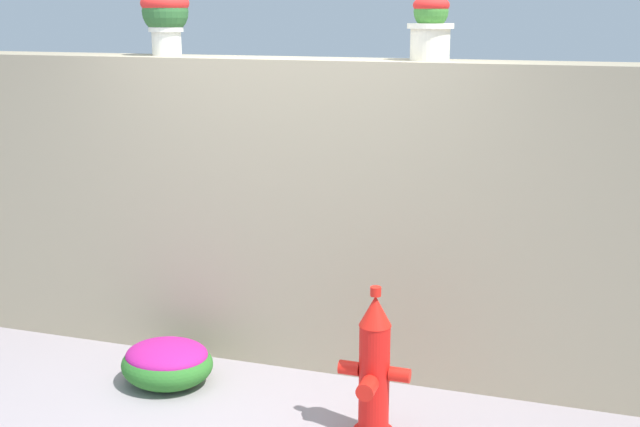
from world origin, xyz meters
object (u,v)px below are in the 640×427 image
(potted_plant_1, at_px, (165,13))
(potted_plant_2, at_px, (431,24))
(fire_hydrant, at_px, (374,370))
(flower_bush_left, at_px, (167,362))

(potted_plant_1, xyz_separation_m, potted_plant_2, (1.77, -0.02, -0.06))
(potted_plant_1, distance_m, fire_hydrant, 2.69)
(potted_plant_2, xyz_separation_m, flower_bush_left, (-1.49, -0.67, -2.08))
(potted_plant_1, relative_size, fire_hydrant, 0.50)
(fire_hydrant, height_order, flower_bush_left, fire_hydrant)
(potted_plant_2, height_order, fire_hydrant, potted_plant_2)
(fire_hydrant, relative_size, flower_bush_left, 1.48)
(potted_plant_2, xyz_separation_m, fire_hydrant, (-0.09, -0.90, -1.83))
(flower_bush_left, bearing_deg, fire_hydrant, -9.28)
(potted_plant_1, relative_size, potted_plant_2, 1.12)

